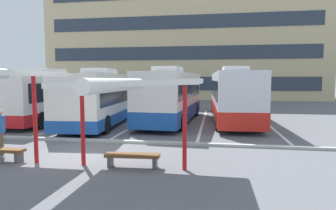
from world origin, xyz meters
name	(u,v)px	position (x,y,z in m)	size (l,w,h in m)	color
ground_plane	(86,154)	(0.00, 0.00, 0.00)	(160.00, 160.00, 0.00)	slate
terminal_building	(184,30)	(0.03, 35.10, 10.41)	(39.90, 11.07, 23.55)	#D1BC8C
coach_bus_0	(60,96)	(-6.05, 8.87, 1.65)	(2.80, 11.28, 3.54)	silver
coach_bus_1	(107,98)	(-2.20, 8.09, 1.64)	(3.41, 11.85, 3.51)	silver
coach_bus_2	(172,97)	(2.05, 8.93, 1.67)	(3.21, 10.25, 3.64)	silver
coach_bus_3	(232,96)	(6.08, 10.38, 1.68)	(3.02, 12.28, 3.67)	silver
lane_stripe_0	(36,118)	(-8.25, 9.25, 0.00)	(0.16, 14.00, 0.01)	white
lane_stripe_1	(88,119)	(-4.13, 9.25, 0.00)	(0.16, 14.00, 0.01)	white
lane_stripe_2	(144,120)	(0.00, 9.25, 0.00)	(0.16, 14.00, 0.01)	white
lane_stripe_3	(203,122)	(4.13, 9.25, 0.00)	(0.16, 14.00, 0.01)	white
lane_stripe_4	(267,123)	(8.25, 9.25, 0.00)	(0.16, 14.00, 0.01)	white
bench_0	(1,152)	(-2.45, -1.45, 0.34)	(1.70, 0.46, 0.45)	brown
waiting_shelter_1	(129,85)	(2.29, -1.68, 2.68)	(4.40, 4.97, 2.89)	red
bench_1	(132,157)	(2.29, -1.42, 0.34)	(1.79, 0.51, 0.45)	brown
platform_kerb	(106,141)	(0.00, 2.08, 0.06)	(44.00, 0.24, 0.12)	#ADADA8
waiting_passenger_0	(0,129)	(-3.11, -0.63, 0.99)	(0.39, 0.54, 1.71)	brown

